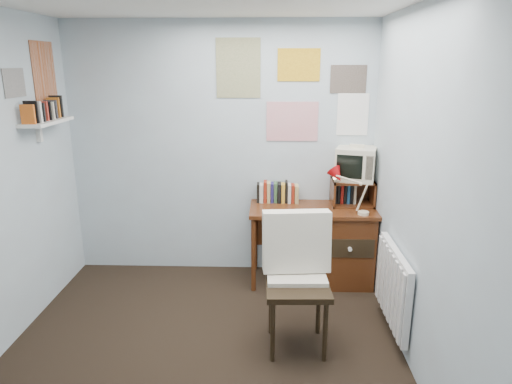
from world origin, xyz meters
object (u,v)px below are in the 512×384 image
desk (339,242)px  radiator (393,286)px  desk_chair (298,287)px  crt_tv (356,162)px  tv_riser (352,192)px  wall_shelf (47,122)px  desk_lamp (365,195)px

desk → radiator: bearing=-72.8°
desk_chair → crt_tv: size_ratio=2.76×
desk → radiator: 0.97m
crt_tv → radiator: (0.15, -1.06, -0.76)m
tv_riser → crt_tv: 0.30m
tv_riser → crt_tv: (0.02, 0.02, 0.30)m
wall_shelf → tv_riser: bearing=10.3°
crt_tv → desk: bearing=-121.3°
crt_tv → wall_shelf: wall_shelf is taller
desk → crt_tv: (0.14, 0.13, 0.78)m
desk_lamp → radiator: (0.11, -0.74, -0.53)m
crt_tv → wall_shelf: bearing=-153.2°
desk → crt_tv: 0.80m
tv_riser → crt_tv: size_ratio=1.10×
desk → desk_chair: desk_chair is taller
tv_riser → desk_lamp: bearing=-79.3°
desk_chair → wall_shelf: bearing=158.5°
radiator → wall_shelf: size_ratio=1.29×
desk_chair → crt_tv: 1.55m
desk_lamp → wall_shelf: size_ratio=0.60×
desk → crt_tv: size_ratio=3.31×
tv_riser → wall_shelf: 2.83m
wall_shelf → crt_tv: bearing=10.6°
desk → desk_chair: 1.22m
desk_chair → desk_lamp: 1.22m
desk_lamp → tv_riser: desk_lamp is taller
desk_chair → desk: bearing=65.2°
tv_riser → wall_shelf: bearing=-169.7°
desk → crt_tv: crt_tv is taller
desk → desk_lamp: bearing=-47.7°
crt_tv → desk_chair: bearing=-99.9°
desk_chair → desk_lamp: (0.65, 0.93, 0.45)m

